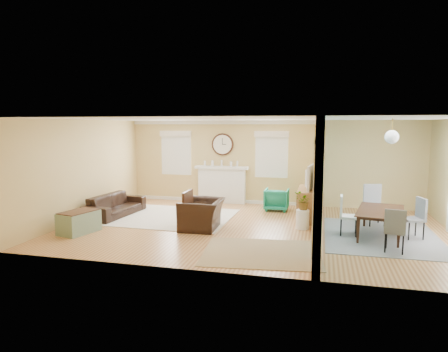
# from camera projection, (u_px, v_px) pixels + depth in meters

# --- Properties ---
(floor) EXTENTS (9.00, 9.00, 0.00)m
(floor) POSITION_uv_depth(u_px,v_px,m) (253.00, 228.00, 9.58)
(floor) COLOR #9B592A
(floor) RESTS_ON ground
(wall_back) EXTENTS (9.00, 0.02, 2.60)m
(wall_back) POSITION_uv_depth(u_px,v_px,m) (270.00, 163.00, 12.31)
(wall_back) COLOR tan
(wall_back) RESTS_ON ground
(wall_front) EXTENTS (9.00, 0.02, 2.60)m
(wall_front) POSITION_uv_depth(u_px,v_px,m) (223.00, 196.00, 6.53)
(wall_front) COLOR tan
(wall_front) RESTS_ON ground
(wall_left) EXTENTS (0.02, 6.00, 2.60)m
(wall_left) POSITION_uv_depth(u_px,v_px,m) (85.00, 169.00, 10.48)
(wall_left) COLOR tan
(wall_left) RESTS_ON ground
(ceiling) EXTENTS (9.00, 6.00, 0.02)m
(ceiling) POSITION_uv_depth(u_px,v_px,m) (254.00, 119.00, 9.25)
(ceiling) COLOR white
(ceiling) RESTS_ON wall_back
(partition) EXTENTS (0.17, 6.00, 2.60)m
(partition) POSITION_uv_depth(u_px,v_px,m) (320.00, 172.00, 9.32)
(partition) COLOR tan
(partition) RESTS_ON ground
(fireplace) EXTENTS (1.70, 0.30, 1.17)m
(fireplace) POSITION_uv_depth(u_px,v_px,m) (222.00, 184.00, 12.63)
(fireplace) COLOR white
(fireplace) RESTS_ON ground
(wall_clock) EXTENTS (0.70, 0.07, 0.70)m
(wall_clock) POSITION_uv_depth(u_px,v_px,m) (223.00, 144.00, 12.56)
(wall_clock) COLOR #3F2416
(wall_clock) RESTS_ON wall_back
(window_left) EXTENTS (1.05, 0.13, 1.42)m
(window_left) POSITION_uv_depth(u_px,v_px,m) (176.00, 150.00, 12.94)
(window_left) COLOR white
(window_left) RESTS_ON wall_back
(window_right) EXTENTS (1.05, 0.13, 1.42)m
(window_right) POSITION_uv_depth(u_px,v_px,m) (272.00, 151.00, 12.20)
(window_right) COLOR white
(window_right) RESTS_ON wall_back
(pendant) EXTENTS (0.30, 0.30, 0.55)m
(pendant) POSITION_uv_depth(u_px,v_px,m) (392.00, 137.00, 8.59)
(pendant) COLOR gold
(pendant) RESTS_ON ceiling
(rug_cream) EXTENTS (3.15, 2.75, 0.02)m
(rug_cream) POSITION_uv_depth(u_px,v_px,m) (173.00, 217.00, 10.69)
(rug_cream) COLOR silver
(rug_cream) RESTS_ON floor
(rug_jute) EXTENTS (2.43, 2.07, 0.01)m
(rug_jute) POSITION_uv_depth(u_px,v_px,m) (261.00, 253.00, 7.71)
(rug_jute) COLOR tan
(rug_jute) RESTS_ON floor
(rug_grey) EXTENTS (2.42, 3.03, 0.01)m
(rug_grey) POSITION_uv_depth(u_px,v_px,m) (381.00, 236.00, 8.85)
(rug_grey) COLOR slate
(rug_grey) RESTS_ON floor
(sofa) EXTENTS (0.93, 2.04, 0.58)m
(sofa) POSITION_uv_depth(u_px,v_px,m) (115.00, 205.00, 10.87)
(sofa) COLOR black
(sofa) RESTS_ON floor
(eames_chair) EXTENTS (0.99, 1.12, 0.70)m
(eames_chair) POSITION_uv_depth(u_px,v_px,m) (202.00, 214.00, 9.48)
(eames_chair) COLOR black
(eames_chair) RESTS_ON floor
(green_chair) EXTENTS (0.68, 0.70, 0.63)m
(green_chair) POSITION_uv_depth(u_px,v_px,m) (277.00, 199.00, 11.55)
(green_chair) COLOR #1E805E
(green_chair) RESTS_ON floor
(trunk) EXTENTS (0.73, 0.98, 0.51)m
(trunk) POSITION_uv_depth(u_px,v_px,m) (79.00, 222.00, 9.13)
(trunk) COLOR gray
(trunk) RESTS_ON floor
(credenza) EXTENTS (0.49, 1.45, 0.80)m
(credenza) POSITION_uv_depth(u_px,v_px,m) (307.00, 204.00, 10.49)
(credenza) COLOR olive
(credenza) RESTS_ON floor
(tv) EXTENTS (0.30, 1.12, 0.64)m
(tv) POSITION_uv_depth(u_px,v_px,m) (307.00, 177.00, 10.40)
(tv) COLOR black
(tv) RESTS_ON credenza
(garden_stool) EXTENTS (0.31, 0.31, 0.46)m
(garden_stool) POSITION_uv_depth(u_px,v_px,m) (303.00, 219.00, 9.49)
(garden_stool) COLOR white
(garden_stool) RESTS_ON floor
(potted_plant) EXTENTS (0.50, 0.50, 0.42)m
(potted_plant) POSITION_uv_depth(u_px,v_px,m) (303.00, 201.00, 9.43)
(potted_plant) COLOR #337F33
(potted_plant) RESTS_ON garden_stool
(dining_table) EXTENTS (1.23, 1.84, 0.60)m
(dining_table) POSITION_uv_depth(u_px,v_px,m) (382.00, 223.00, 8.81)
(dining_table) COLOR #3F2416
(dining_table) RESTS_ON floor
(dining_chair_n) EXTENTS (0.55, 0.55, 1.00)m
(dining_chair_n) POSITION_uv_depth(u_px,v_px,m) (375.00, 202.00, 9.79)
(dining_chair_n) COLOR slate
(dining_chair_n) RESTS_ON floor
(dining_chair_s) EXTENTS (0.45, 0.45, 0.87)m
(dining_chair_s) POSITION_uv_depth(u_px,v_px,m) (395.00, 226.00, 7.72)
(dining_chair_s) COLOR slate
(dining_chair_s) RESTS_ON floor
(dining_chair_w) EXTENTS (0.42, 0.42, 0.90)m
(dining_chair_w) POSITION_uv_depth(u_px,v_px,m) (349.00, 212.00, 8.89)
(dining_chair_w) COLOR white
(dining_chair_w) RESTS_ON floor
(dining_chair_e) EXTENTS (0.50, 0.50, 0.90)m
(dining_chair_e) POSITION_uv_depth(u_px,v_px,m) (413.00, 215.00, 8.63)
(dining_chair_e) COLOR slate
(dining_chair_e) RESTS_ON floor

